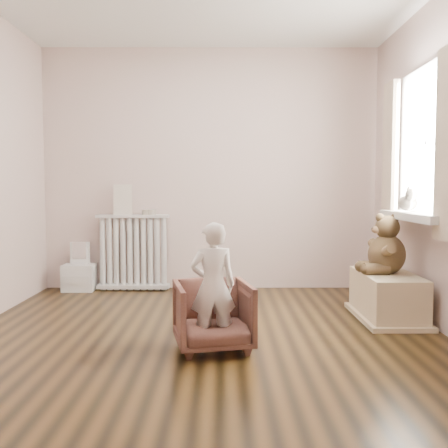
{
  "coord_description": "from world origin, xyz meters",
  "views": [
    {
      "loc": [
        0.14,
        -3.64,
        1.09
      ],
      "look_at": [
        0.15,
        0.45,
        0.8
      ],
      "focal_mm": 40.0,
      "sensor_mm": 36.0,
      "label": 1
    }
  ],
  "objects_px": {
    "toy_vanity": "(79,265)",
    "armchair": "(213,315)",
    "toy_bench": "(387,295)",
    "teddy_bear": "(387,239)",
    "plush_cat": "(408,200)",
    "child": "(213,286)",
    "radiator": "(133,254)"
  },
  "relations": [
    {
      "from": "toy_vanity",
      "to": "armchair",
      "type": "bearing_deg",
      "value": -53.1
    },
    {
      "from": "armchair",
      "to": "toy_bench",
      "type": "bearing_deg",
      "value": 17.16
    },
    {
      "from": "teddy_bear",
      "to": "plush_cat",
      "type": "height_order",
      "value": "plush_cat"
    },
    {
      "from": "armchair",
      "to": "child",
      "type": "height_order",
      "value": "child"
    },
    {
      "from": "armchair",
      "to": "child",
      "type": "bearing_deg",
      "value": -101.67
    },
    {
      "from": "toy_bench",
      "to": "teddy_bear",
      "type": "bearing_deg",
      "value": 104.02
    },
    {
      "from": "radiator",
      "to": "armchair",
      "type": "height_order",
      "value": "radiator"
    },
    {
      "from": "child",
      "to": "plush_cat",
      "type": "relative_size",
      "value": 3.61
    },
    {
      "from": "toy_vanity",
      "to": "teddy_bear",
      "type": "relative_size",
      "value": 1.05
    },
    {
      "from": "armchair",
      "to": "toy_bench",
      "type": "height_order",
      "value": "armchair"
    },
    {
      "from": "teddy_bear",
      "to": "plush_cat",
      "type": "xyz_separation_m",
      "value": [
        0.14,
        -0.05,
        0.33
      ]
    },
    {
      "from": "child",
      "to": "teddy_bear",
      "type": "distance_m",
      "value": 1.7
    },
    {
      "from": "toy_bench",
      "to": "teddy_bear",
      "type": "relative_size",
      "value": 1.64
    },
    {
      "from": "armchair",
      "to": "radiator",
      "type": "bearing_deg",
      "value": 102.54
    },
    {
      "from": "radiator",
      "to": "armchair",
      "type": "distance_m",
      "value": 2.19
    },
    {
      "from": "toy_bench",
      "to": "teddy_bear",
      "type": "height_order",
      "value": "teddy_bear"
    },
    {
      "from": "toy_vanity",
      "to": "plush_cat",
      "type": "xyz_separation_m",
      "value": [
        3.06,
        -1.2,
        0.72
      ]
    },
    {
      "from": "radiator",
      "to": "teddy_bear",
      "type": "relative_size",
      "value": 1.65
    },
    {
      "from": "toy_vanity",
      "to": "teddy_bear",
      "type": "xyz_separation_m",
      "value": [
        2.92,
        -1.15,
        0.4
      ]
    },
    {
      "from": "child",
      "to": "plush_cat",
      "type": "height_order",
      "value": "plush_cat"
    },
    {
      "from": "radiator",
      "to": "teddy_bear",
      "type": "distance_m",
      "value": 2.63
    },
    {
      "from": "toy_bench",
      "to": "teddy_bear",
      "type": "xyz_separation_m",
      "value": [
        -0.0,
        0.02,
        0.47
      ]
    },
    {
      "from": "toy_vanity",
      "to": "child",
      "type": "xyz_separation_m",
      "value": [
        1.48,
        -2.01,
        0.17
      ]
    },
    {
      "from": "radiator",
      "to": "plush_cat",
      "type": "bearing_deg",
      "value": -26.39
    },
    {
      "from": "radiator",
      "to": "teddy_bear",
      "type": "height_order",
      "value": "teddy_bear"
    },
    {
      "from": "teddy_bear",
      "to": "child",
      "type": "bearing_deg",
      "value": -151.63
    },
    {
      "from": "toy_bench",
      "to": "radiator",
      "type": "bearing_deg",
      "value": 152.91
    },
    {
      "from": "plush_cat",
      "to": "toy_vanity",
      "type": "bearing_deg",
      "value": -177.0
    },
    {
      "from": "toy_vanity",
      "to": "toy_bench",
      "type": "distance_m",
      "value": 3.15
    },
    {
      "from": "armchair",
      "to": "teddy_bear",
      "type": "bearing_deg",
      "value": 17.83
    },
    {
      "from": "armchair",
      "to": "toy_bench",
      "type": "xyz_separation_m",
      "value": [
        1.45,
        0.8,
        -0.03
      ]
    },
    {
      "from": "teddy_bear",
      "to": "toy_vanity",
      "type": "bearing_deg",
      "value": 155.88
    }
  ]
}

